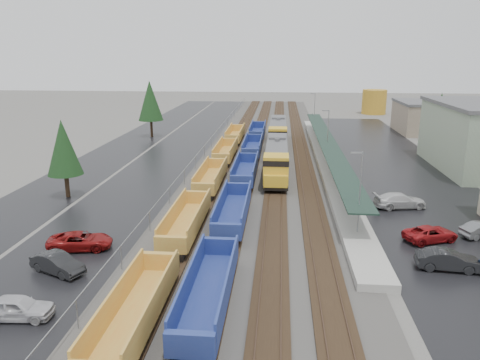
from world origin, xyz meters
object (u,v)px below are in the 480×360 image
Objects in this scene: parked_car_west_a at (17,308)px; parked_car_east_b at (431,234)px; storage_tank at (374,102)px; locomotive_trail at (278,133)px; well_string_yellow at (201,197)px; parked_car_west_b at (58,264)px; parked_car_east_a at (448,260)px; well_string_blue at (240,189)px; parked_car_east_c at (400,201)px; parked_car_west_c at (80,241)px; locomotive_lead at (277,159)px.

parked_car_west_a reaches higher than parked_car_east_b.
locomotive_trail is at bearing -118.10° from storage_tank.
storage_tank is 113.42m from parked_car_west_a.
parked_car_west_b is (-8.21, -16.44, -0.42)m from well_string_yellow.
parked_car_east_a is (21.50, -13.32, -0.39)m from well_string_yellow.
well_string_blue reaches higher than parked_car_east_c.
well_string_yellow is at bearing 49.21° from parked_car_east_b.
parked_car_west_a reaches higher than parked_car_west_c.
locomotive_lead is at bearing -3.50° from parked_car_west_b.
parked_car_east_b is (29.69, 15.18, -0.08)m from parked_car_west_a.
locomotive_trail reaches higher than well_string_yellow.
locomotive_trail reaches higher than parked_car_west_a.
parked_car_east_c is (29.63, 18.03, 0.05)m from parked_car_west_b.
parked_car_west_c is at bearing -109.19° from locomotive_trail.
parked_car_east_c is (13.42, -33.28, -1.60)m from locomotive_trail.
parked_car_east_b is at bearing 1.27° from parked_car_east_a.
parked_car_east_b is (-11.68, -90.40, -2.56)m from storage_tank.
parked_car_west_c is (-12.33, -15.37, -0.46)m from well_string_blue.
parked_car_east_c is (29.20, 24.37, 0.05)m from parked_car_west_a.
well_string_yellow is at bearing 83.18° from parked_car_east_c.
parked_car_west_a is (-15.78, -57.66, -1.65)m from locomotive_trail.
well_string_yellow is 14.63m from parked_car_west_c.
parked_car_east_c is (29.74, 13.62, 0.06)m from parked_car_west_c.
parked_car_east_c is (-12.17, -81.21, -2.43)m from storage_tank.
well_string_blue is 19.71m from parked_car_west_c.
parked_car_east_a is (17.50, -16.68, -0.41)m from well_string_blue.
parked_car_east_b is at bearing 171.97° from parked_car_east_c.
parked_car_west_a is (-15.78, -36.66, -1.65)m from locomotive_lead.
parked_car_west_b is at bearing -121.67° from well_string_blue.
storage_tank is 91.19m from parked_car_east_b.
well_string_blue is at bearing 73.15° from parked_car_east_c.
storage_tank is 1.21× the size of parked_car_west_c.
locomotive_lead is 4.07× the size of parked_car_east_b.
well_string_blue is 19.56× the size of parked_car_east_a.
parked_car_west_a is 0.91× the size of parked_car_east_b.
well_string_blue is at bearing -7.04° from parked_car_west_b.
locomotive_lead and locomotive_trail have the same top height.
well_string_blue is at bearing -97.23° from locomotive_trail.
parked_car_east_a reaches higher than parked_car_east_b.
parked_car_east_a is (29.28, 9.45, 0.02)m from parked_car_west_a.
storage_tank is at bearing 61.90° from locomotive_trail.
parked_car_west_a is at bearing 113.24° from parked_car_east_a.
parked_car_west_b is at bearing -112.84° from storage_tank.
locomotive_lead is 73.52m from storage_tank.
locomotive_trail reaches higher than parked_car_west_b.
parked_car_east_c is at bearing -18.60° from parked_car_east_b.
well_string_blue reaches higher than parked_car_west_c.
well_string_yellow is 25.30m from parked_car_east_a.
parked_car_east_b is (13.91, -42.48, -1.73)m from locomotive_trail.
locomotive_lead is 4.37× the size of parked_car_west_b.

